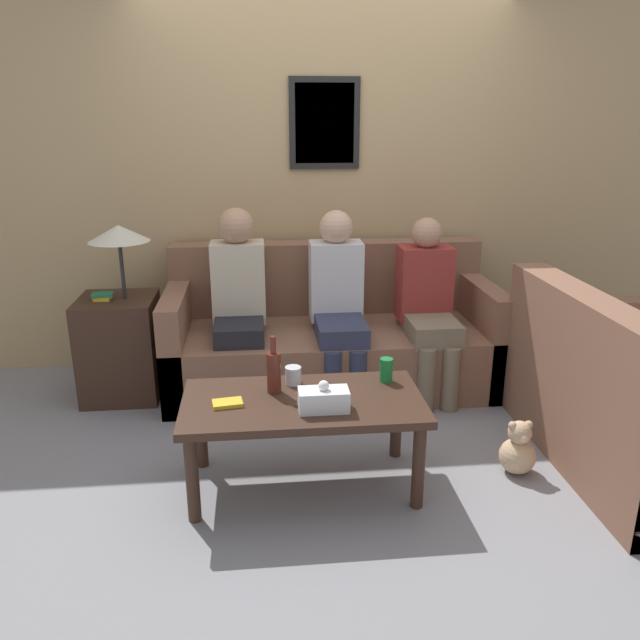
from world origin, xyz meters
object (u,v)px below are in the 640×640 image
object	(u,v)px
couch_main	(331,338)
teddy_bear	(518,450)
drinking_glass	(293,375)
coffee_table	(303,411)
person_left	(239,297)
person_middle	(338,299)
couch_side	(631,407)
wine_bottle	(274,371)
person_right	(428,302)

from	to	relation	value
couch_main	teddy_bear	distance (m)	1.52
couch_main	drinking_glass	distance (m)	1.15
coffee_table	person_left	xyz separation A→B (m)	(-0.32, 1.14, 0.25)
person_middle	person_left	bearing A→B (deg)	177.99
couch_main	teddy_bear	world-z (taller)	couch_main
couch_side	wine_bottle	bearing A→B (deg)	89.10
coffee_table	person_middle	size ratio (longest dim) A/B	0.97
teddy_bear	coffee_table	bearing A→B (deg)	-179.82
wine_bottle	drinking_glass	world-z (taller)	wine_bottle
drinking_glass	couch_side	bearing A→B (deg)	-3.85
couch_main	wine_bottle	bearing A→B (deg)	-109.63
person_middle	teddy_bear	world-z (taller)	person_middle
coffee_table	wine_bottle	xyz separation A→B (m)	(-0.13, 0.10, 0.17)
couch_main	wine_bottle	xyz separation A→B (m)	(-0.42, -1.18, 0.27)
couch_side	drinking_glass	world-z (taller)	couch_side
couch_side	person_right	distance (m)	1.33
drinking_glass	person_right	distance (m)	1.28
person_left	person_middle	bearing A→B (deg)	-2.01
couch_side	person_middle	size ratio (longest dim) A/B	1.24
couch_main	couch_side	xyz separation A→B (m)	(1.43, -1.20, 0.00)
wine_bottle	person_left	size ratio (longest dim) A/B	0.24
person_right	teddy_bear	xyz separation A→B (m)	(0.21, -1.06, -0.48)
couch_side	coffee_table	bearing A→B (deg)	92.21
coffee_table	teddy_bear	distance (m)	1.13
wine_bottle	person_middle	distance (m)	1.12
wine_bottle	person_left	distance (m)	1.07
couch_main	person_left	world-z (taller)	person_left
teddy_bear	person_right	bearing A→B (deg)	101.18
person_left	teddy_bear	size ratio (longest dim) A/B	4.15
couch_side	person_middle	bearing A→B (deg)	53.16
wine_bottle	person_right	size ratio (longest dim) A/B	0.25
coffee_table	person_right	size ratio (longest dim) A/B	1.01
person_left	drinking_glass	bearing A→B (deg)	-73.32
couch_main	coffee_table	distance (m)	1.31
person_middle	couch_main	bearing A→B (deg)	99.76
person_right	person_middle	bearing A→B (deg)	174.29
couch_main	person_middle	distance (m)	0.36
couch_side	teddy_bear	size ratio (longest dim) A/B	5.04
couch_side	person_middle	xyz separation A→B (m)	(-1.41, 1.05, 0.32)
couch_side	person_middle	world-z (taller)	person_middle
coffee_table	person_right	bearing A→B (deg)	50.03
couch_main	drinking_glass	bearing A→B (deg)	-106.47
person_left	person_right	size ratio (longest dim) A/B	1.06
person_middle	teddy_bear	size ratio (longest dim) A/B	4.07
coffee_table	person_middle	distance (m)	1.18
drinking_glass	person_right	xyz separation A→B (m)	(0.92, 0.88, 0.10)
couch_side	person_middle	distance (m)	1.78
person_left	person_middle	world-z (taller)	person_left
drinking_glass	coffee_table	bearing A→B (deg)	-79.19
coffee_table	wine_bottle	distance (m)	0.24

